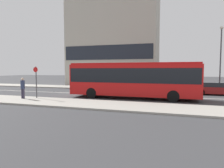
% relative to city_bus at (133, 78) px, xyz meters
% --- Properties ---
extents(ground_plane, '(120.00, 120.00, 0.00)m').
position_rel_city_bus_xyz_m(ground_plane, '(-6.30, 1.93, -1.84)').
color(ground_plane, '#3A3A3D').
extents(sidewalk_near, '(44.00, 3.50, 0.13)m').
position_rel_city_bus_xyz_m(sidewalk_near, '(-6.30, -4.32, -1.78)').
color(sidewalk_near, '#A39E93').
rests_on(sidewalk_near, ground_plane).
extents(sidewalk_far, '(44.00, 3.50, 0.13)m').
position_rel_city_bus_xyz_m(sidewalk_far, '(-6.30, 8.18, -1.78)').
color(sidewalk_far, '#A39E93').
rests_on(sidewalk_far, ground_plane).
extents(lane_centerline, '(41.80, 0.16, 0.01)m').
position_rel_city_bus_xyz_m(lane_centerline, '(-6.30, 1.93, -1.84)').
color(lane_centerline, silver).
rests_on(lane_centerline, ground_plane).
extents(apartment_block_left_tower, '(14.71, 6.89, 19.05)m').
position_rel_city_bus_xyz_m(apartment_block_left_tower, '(-6.49, 14.84, 7.68)').
color(apartment_block_left_tower, '#B7B2A3').
rests_on(apartment_block_left_tower, ground_plane).
extents(city_bus, '(11.46, 2.54, 3.20)m').
position_rel_city_bus_xyz_m(city_bus, '(0.00, 0.00, 0.00)').
color(city_bus, red).
rests_on(city_bus, ground_plane).
extents(parked_car_0, '(4.56, 1.87, 1.29)m').
position_rel_city_bus_xyz_m(parked_car_0, '(7.65, 5.23, -1.22)').
color(parked_car_0, maroon).
rests_on(parked_car_0, ground_plane).
extents(pedestrian_near_stop, '(0.35, 0.34, 1.78)m').
position_rel_city_bus_xyz_m(pedestrian_near_stop, '(-8.71, -3.87, -0.70)').
color(pedestrian_near_stop, '#383347').
rests_on(pedestrian_near_stop, sidewalk_near).
extents(bus_stop_sign, '(0.44, 0.12, 2.74)m').
position_rel_city_bus_xyz_m(bus_stop_sign, '(-7.85, -3.21, -0.11)').
color(bus_stop_sign, '#4C4C51').
rests_on(bus_stop_sign, sidewalk_near).
extents(street_lamp, '(0.36, 0.36, 7.27)m').
position_rel_city_bus_xyz_m(street_lamp, '(8.43, 7.43, 2.69)').
color(street_lamp, '#4C4C51').
rests_on(street_lamp, sidewalk_far).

